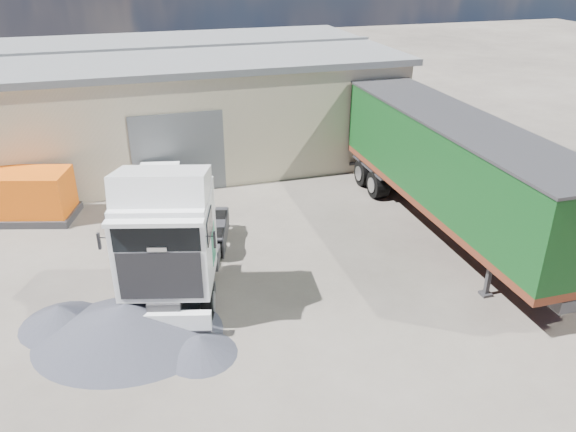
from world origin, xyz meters
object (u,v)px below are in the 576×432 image
object	(u,v)px
box_trailer	(452,164)
panel_van	(155,199)
tractor_unit	(172,240)
orange_skip	(32,199)

from	to	relation	value
box_trailer	panel_van	world-z (taller)	box_trailer
tractor_unit	panel_van	bearing A→B (deg)	106.63
tractor_unit	box_trailer	bearing A→B (deg)	23.34
tractor_unit	box_trailer	size ratio (longest dim) A/B	0.53
panel_van	tractor_unit	bearing A→B (deg)	-76.36
box_trailer	orange_skip	bearing A→B (deg)	160.22
tractor_unit	panel_van	xyz separation A→B (m)	(-0.15, 5.75, -1.08)
tractor_unit	orange_skip	xyz separation A→B (m)	(-4.87, 7.15, -1.06)
box_trailer	orange_skip	world-z (taller)	box_trailer
box_trailer	orange_skip	size ratio (longest dim) A/B	3.72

